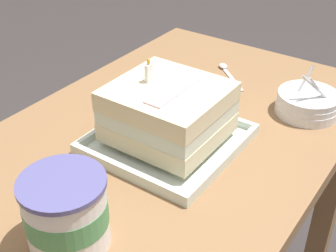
{
  "coord_description": "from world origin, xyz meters",
  "views": [
    {
      "loc": [
        -0.68,
        -0.47,
        1.32
      ],
      "look_at": [
        -0.02,
        -0.01,
        0.8
      ],
      "focal_mm": 49.27,
      "sensor_mm": 36.0,
      "label": 1
    }
  ],
  "objects_px": {
    "foil_tray": "(168,141)",
    "bowl_stack": "(307,103)",
    "birthday_cake": "(168,111)",
    "serving_spoon_near_tray": "(226,70)",
    "ice_cream_tub": "(66,212)"
  },
  "relations": [
    {
      "from": "foil_tray",
      "to": "ice_cream_tub",
      "type": "xyz_separation_m",
      "value": [
        -0.31,
        -0.03,
        0.06
      ]
    },
    {
      "from": "birthday_cake",
      "to": "bowl_stack",
      "type": "relative_size",
      "value": 1.5
    },
    {
      "from": "ice_cream_tub",
      "to": "bowl_stack",
      "type": "bearing_deg",
      "value": -15.25
    },
    {
      "from": "ice_cream_tub",
      "to": "serving_spoon_near_tray",
      "type": "distance_m",
      "value": 0.68
    },
    {
      "from": "bowl_stack",
      "to": "ice_cream_tub",
      "type": "height_order",
      "value": "ice_cream_tub"
    },
    {
      "from": "birthday_cake",
      "to": "bowl_stack",
      "type": "height_order",
      "value": "birthday_cake"
    },
    {
      "from": "birthday_cake",
      "to": "ice_cream_tub",
      "type": "height_order",
      "value": "birthday_cake"
    },
    {
      "from": "birthday_cake",
      "to": "bowl_stack",
      "type": "distance_m",
      "value": 0.35
    },
    {
      "from": "birthday_cake",
      "to": "serving_spoon_near_tray",
      "type": "bearing_deg",
      "value": 9.8
    },
    {
      "from": "birthday_cake",
      "to": "serving_spoon_near_tray",
      "type": "xyz_separation_m",
      "value": [
        0.37,
        0.06,
        -0.07
      ]
    },
    {
      "from": "foil_tray",
      "to": "bowl_stack",
      "type": "xyz_separation_m",
      "value": [
        0.28,
        -0.19,
        0.02
      ]
    },
    {
      "from": "foil_tray",
      "to": "bowl_stack",
      "type": "distance_m",
      "value": 0.34
    },
    {
      "from": "serving_spoon_near_tray",
      "to": "ice_cream_tub",
      "type": "bearing_deg",
      "value": -172.31
    },
    {
      "from": "birthday_cake",
      "to": "bowl_stack",
      "type": "bearing_deg",
      "value": -33.78
    },
    {
      "from": "bowl_stack",
      "to": "serving_spoon_near_tray",
      "type": "bearing_deg",
      "value": 72.13
    }
  ]
}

